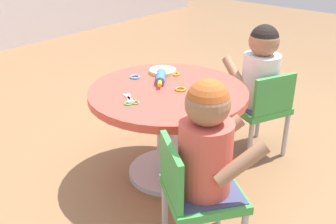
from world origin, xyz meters
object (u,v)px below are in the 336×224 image
child_chair_left (195,193)px  rolling_pin (161,77)px  seated_child_left (207,143)px  child_chair_right (261,108)px  craft_table (168,113)px  seated_child_right (260,69)px  craft_scissors (130,101)px

child_chair_left → rolling_pin: (0.43, 0.56, 0.24)m
child_chair_left → seated_child_left: size_ratio=1.05×
child_chair_right → rolling_pin: rolling_pin is taller
craft_table → seated_child_left: (-0.34, -0.48, 0.15)m
seated_child_right → rolling_pin: seated_child_right is taller
craft_table → craft_scissors: size_ratio=5.83×
child_chair_right → seated_child_right: bearing=66.2°
child_chair_left → child_chair_right: (0.90, 0.19, 0.00)m
craft_table → seated_child_left: seated_child_left is taller
child_chair_left → child_chair_right: size_ratio=1.00×
craft_table → seated_child_right: (0.54, -0.23, 0.15)m
seated_child_left → child_chair_right: size_ratio=0.95×
child_chair_left → seated_child_left: 0.23m
child_chair_left → craft_scissors: (0.14, 0.50, 0.21)m
seated_child_right → seated_child_left: bearing=-164.2°
seated_child_left → rolling_pin: seated_child_left is taller
child_chair_left → child_chair_right: 0.92m
craft_table → child_chair_right: (0.53, -0.27, -0.08)m
craft_table → rolling_pin: size_ratio=4.20×
child_chair_left → rolling_pin: rolling_pin is taller
child_chair_right → craft_scissors: (-0.76, 0.31, 0.21)m
craft_table → child_chair_left: size_ratio=1.53×
child_chair_left → craft_scissors: bearing=74.3°
child_chair_right → craft_scissors: 0.85m
seated_child_right → craft_scissors: (-0.77, 0.27, -0.01)m
child_chair_right → seated_child_left: bearing=-166.2°
seated_child_left → craft_scissors: size_ratio=3.63×
child_chair_right → rolling_pin: (-0.47, 0.37, 0.24)m
craft_table → child_chair_right: 0.60m
seated_child_left → craft_scissors: bearing=78.4°
rolling_pin → craft_scissors: bearing=-167.9°
craft_table → seated_child_left: size_ratio=1.61×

